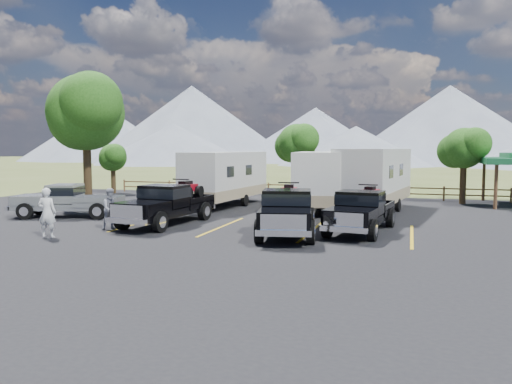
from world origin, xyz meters
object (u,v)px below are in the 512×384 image
(trailer_center, at_px, (319,180))
(person_b, at_px, (111,209))
(trailer_left, at_px, (226,178))
(rig_center, at_px, (287,210))
(person_a, at_px, (47,213))
(rig_right, at_px, (362,210))
(rig_left, at_px, (167,203))
(trailer_right, at_px, (375,179))
(tree_big_nw, at_px, (85,112))
(pickup_silver, at_px, (68,200))

(trailer_center, distance_m, person_b, 11.81)
(trailer_left, bearing_deg, rig_center, -50.67)
(trailer_left, distance_m, person_a, 12.43)
(trailer_left, xyz_separation_m, trailer_center, (5.70, -0.36, 0.01))
(rig_right, height_order, person_a, person_a)
(rig_center, xyz_separation_m, person_a, (-8.68, -3.48, -0.01))
(rig_left, distance_m, trailer_right, 11.52)
(tree_big_nw, height_order, person_a, tree_big_nw)
(tree_big_nw, bearing_deg, rig_center, -23.73)
(trailer_left, distance_m, pickup_silver, 9.11)
(rig_left, height_order, pickup_silver, rig_left)
(person_b, bearing_deg, trailer_left, 27.65)
(trailer_center, bearing_deg, pickup_silver, -157.73)
(rig_left, distance_m, rig_right, 8.63)
(rig_center, distance_m, trailer_right, 9.01)
(rig_center, relative_size, person_a, 3.27)
(trailer_left, relative_size, trailer_center, 0.99)
(trailer_center, distance_m, pickup_silver, 13.29)
(rig_right, height_order, trailer_center, trailer_center)
(trailer_left, height_order, trailer_center, trailer_center)
(tree_big_nw, height_order, rig_left, tree_big_nw)
(rig_center, relative_size, rig_right, 1.07)
(tree_big_nw, height_order, rig_right, tree_big_nw)
(rig_right, bearing_deg, person_b, -158.10)
(rig_left, bearing_deg, person_b, -123.42)
(trailer_left, bearing_deg, person_a, -98.02)
(tree_big_nw, xyz_separation_m, trailer_center, (13.53, 2.21, -3.86))
(trailer_left, height_order, trailer_right, trailer_right)
(rig_left, bearing_deg, rig_right, 8.68)
(rig_left, relative_size, rig_right, 1.05)
(tree_big_nw, distance_m, trailer_center, 14.24)
(trailer_left, distance_m, trailer_right, 8.73)
(rig_center, bearing_deg, trailer_center, 80.25)
(rig_left, height_order, trailer_center, trailer_center)
(rig_left, relative_size, rig_center, 0.97)
(person_a, bearing_deg, trailer_center, -137.54)
(tree_big_nw, xyz_separation_m, pickup_silver, (2.05, -4.42, -4.70))
(tree_big_nw, xyz_separation_m, person_a, (5.07, -9.53, -4.59))
(pickup_silver, bearing_deg, trailer_left, 123.01)
(person_a, bearing_deg, pickup_silver, -71.17)
(pickup_silver, xyz_separation_m, person_b, (4.28, -2.69, 0.02))
(pickup_silver, height_order, person_a, person_a)
(trailer_right, distance_m, person_a, 16.64)
(rig_left, relative_size, person_b, 3.51)
(rig_right, bearing_deg, pickup_silver, -172.70)
(rig_center, distance_m, rig_right, 3.17)
(trailer_left, relative_size, person_b, 5.31)
(rig_right, xyz_separation_m, person_b, (-10.21, -2.56, -0.04))
(person_a, bearing_deg, rig_left, -134.61)
(rig_center, height_order, pickup_silver, rig_center)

